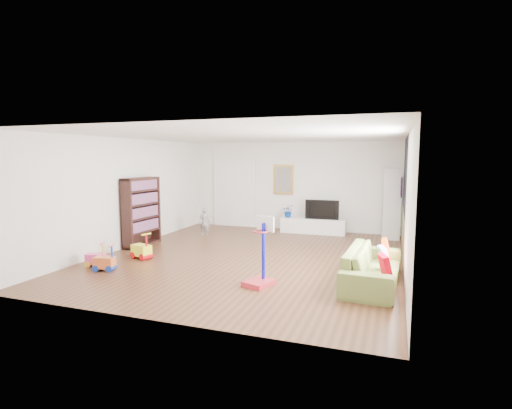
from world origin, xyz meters
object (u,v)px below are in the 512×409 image
(media_console, at_px, (313,226))
(basketball_hoop, at_px, (259,251))
(sofa, at_px, (373,266))
(bookshelf, at_px, (141,212))

(media_console, xyz_separation_m, basketball_hoop, (0.05, -5.14, 0.39))
(basketball_hoop, bearing_deg, sofa, 40.32)
(media_console, xyz_separation_m, sofa, (1.93, -4.39, 0.10))
(sofa, relative_size, basketball_hoop, 1.80)
(sofa, height_order, basketball_hoop, basketball_hoop)
(media_console, distance_m, sofa, 4.80)
(bookshelf, relative_size, sofa, 0.79)
(media_console, relative_size, bookshelf, 1.10)
(bookshelf, bearing_deg, basketball_hoop, -25.49)
(sofa, bearing_deg, bookshelf, 80.25)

